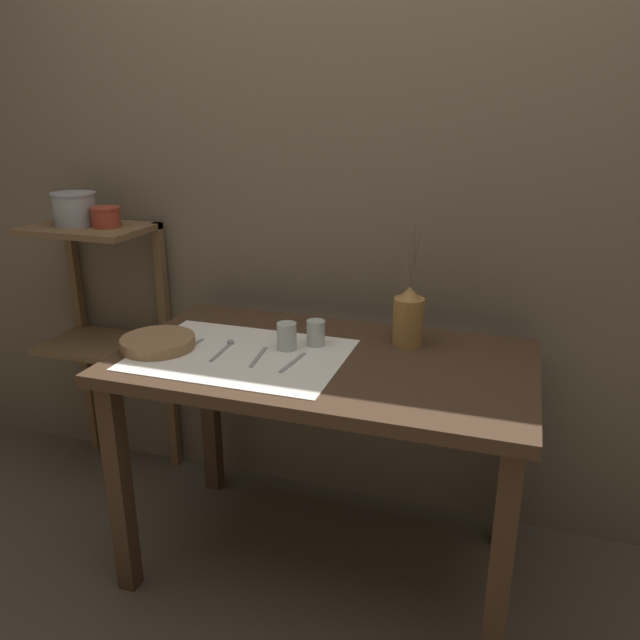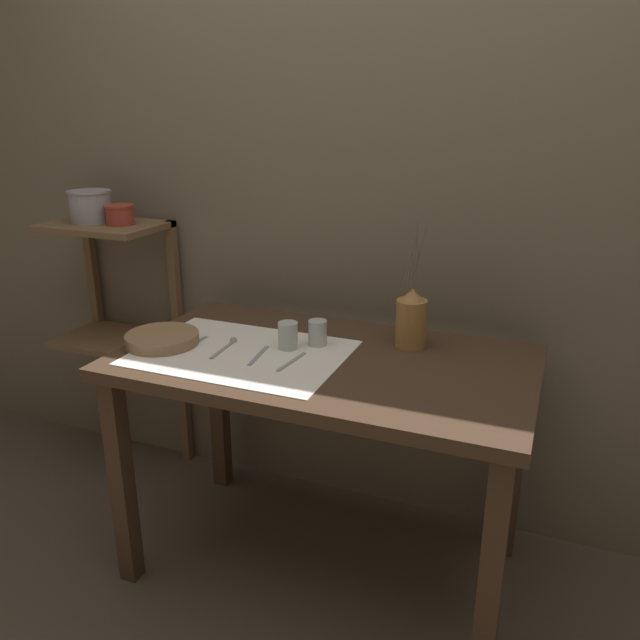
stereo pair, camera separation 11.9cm
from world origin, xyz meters
TOP-DOWN VIEW (x-y plane):
  - ground_plane at (0.00, 0.00)m, footprint 12.00×12.00m
  - stone_wall_back at (0.00, 0.48)m, footprint 7.00×0.06m
  - wooden_table at (0.00, 0.00)m, footprint 1.30×0.73m
  - wooden_shelf_unit at (-1.05, 0.31)m, footprint 0.47×0.32m
  - linen_cloth at (-0.26, -0.07)m, footprint 0.66×0.48m
  - pitcher_with_flowers at (0.23, 0.19)m, footprint 0.10×0.10m
  - wooden_bowl at (-0.53, -0.10)m, footprint 0.24×0.24m
  - glass_tumbler_near at (-0.13, 0.02)m, footprint 0.06×0.06m
  - glass_tumbler_far at (-0.06, 0.08)m, footprint 0.06×0.06m
  - fork_inner at (-0.44, -0.08)m, footprint 0.03×0.16m
  - spoon_outer at (-0.32, -0.03)m, footprint 0.03×0.17m
  - fork_outer at (-0.19, -0.08)m, footprint 0.03×0.16m
  - knife_center at (-0.07, -0.09)m, footprint 0.03×0.16m
  - metal_pot_large at (-1.10, 0.27)m, footprint 0.17×0.17m
  - metal_pot_small at (-0.96, 0.27)m, footprint 0.11×0.11m

SIDE VIEW (x-z plane):
  - ground_plane at x=0.00m, z-range 0.00..0.00m
  - wooden_table at x=0.00m, z-range 0.29..1.08m
  - wooden_shelf_unit at x=-1.05m, z-range 0.21..1.31m
  - linen_cloth at x=-0.26m, z-range 0.79..0.79m
  - fork_inner at x=-0.44m, z-range 0.79..0.80m
  - fork_outer at x=-0.19m, z-range 0.79..0.80m
  - knife_center at x=-0.07m, z-range 0.79..0.80m
  - spoon_outer at x=-0.32m, z-range 0.79..0.81m
  - wooden_bowl at x=-0.53m, z-range 0.79..0.83m
  - glass_tumbler_far at x=-0.06m, z-range 0.79..0.88m
  - glass_tumbler_near at x=-0.13m, z-range 0.79..0.88m
  - pitcher_with_flowers at x=0.23m, z-range 0.68..1.09m
  - metal_pot_small at x=-0.96m, z-range 1.10..1.18m
  - metal_pot_large at x=-1.10m, z-range 1.10..1.23m
  - stone_wall_back at x=0.00m, z-range 0.00..2.40m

